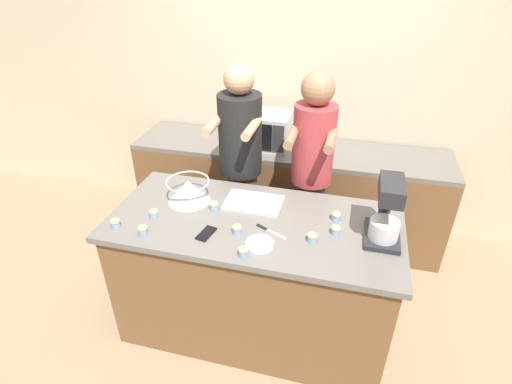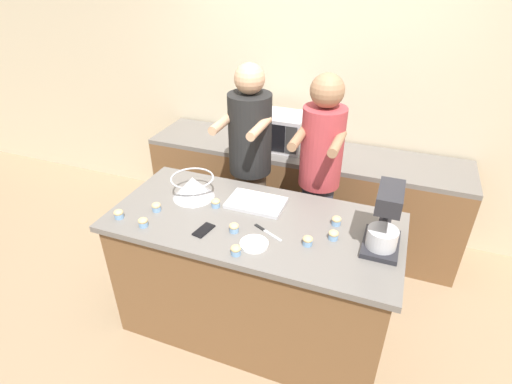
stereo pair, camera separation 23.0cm
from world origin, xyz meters
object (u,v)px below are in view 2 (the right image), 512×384
at_px(person_left, 250,170).
at_px(microwave_oven, 278,130).
at_px(cell_phone, 204,230).
at_px(cupcake_6, 143,222).
at_px(person_right, 319,181).
at_px(baking_tray, 256,202).
at_px(cupcake_4, 119,214).
at_px(small_plate, 254,244).
at_px(cupcake_2, 336,221).
at_px(cupcake_5, 216,203).
at_px(cupcake_7, 236,250).
at_px(stand_mixer, 385,222).
at_px(cupcake_0, 156,207).
at_px(cupcake_8, 333,235).
at_px(cupcake_1, 308,241).
at_px(mixing_bowl, 193,186).
at_px(knife, 266,231).
at_px(cupcake_3, 234,228).

xyz_separation_m(person_left, microwave_oven, (0.03, 0.57, 0.11)).
relative_size(cell_phone, cupcake_6, 2.62).
distance_m(person_right, cell_phone, 1.00).
bearing_deg(baking_tray, cupcake_4, -148.84).
xyz_separation_m(small_plate, cupcake_2, (0.40, 0.37, 0.02)).
xyz_separation_m(cupcake_5, cupcake_7, (0.32, -0.40, 0.00)).
bearing_deg(cupcake_4, cell_phone, 6.86).
xyz_separation_m(person_left, cell_phone, (0.04, -0.86, 0.02)).
distance_m(stand_mixer, cell_phone, 1.05).
bearing_deg(cupcake_0, stand_mixer, 5.72).
xyz_separation_m(cupcake_2, cupcake_8, (0.01, -0.15, 0.00)).
distance_m(cupcake_2, cupcake_5, 0.78).
height_order(baking_tray, cupcake_5, cupcake_5).
bearing_deg(microwave_oven, person_right, -48.22).
bearing_deg(cupcake_8, cupcake_1, -140.23).
bearing_deg(cupcake_7, mixing_bowl, 138.19).
bearing_deg(person_right, cupcake_0, -139.20).
distance_m(stand_mixer, cupcake_1, 0.44).
bearing_deg(stand_mixer, baking_tray, 168.95).
height_order(stand_mixer, knife, stand_mixer).
xyz_separation_m(baking_tray, cupcake_8, (0.55, -0.19, 0.01)).
xyz_separation_m(knife, cupcake_0, (-0.74, -0.04, 0.03)).
distance_m(person_left, cupcake_4, 1.06).
xyz_separation_m(microwave_oven, cupcake_8, (0.75, -1.23, -0.07)).
height_order(cupcake_3, cupcake_7, same).
height_order(person_left, cupcake_6, person_left).
relative_size(mixing_bowl, cupcake_2, 4.94).
height_order(person_right, cupcake_1, person_right).
relative_size(person_right, cupcake_2, 29.14).
bearing_deg(cupcake_2, cupcake_4, -162.24).
bearing_deg(microwave_oven, mixing_bowl, -102.34).
height_order(mixing_bowl, cupcake_5, mixing_bowl).
height_order(person_left, small_plate, person_left).
bearing_deg(person_right, cupcake_5, -133.20).
height_order(small_plate, cupcake_7, cupcake_7).
height_order(person_left, knife, person_left).
height_order(person_right, cupcake_8, person_right).
bearing_deg(knife, cupcake_8, 10.82).
bearing_deg(baking_tray, cupcake_0, -152.45).
height_order(cell_phone, cupcake_4, cupcake_4).
bearing_deg(cupcake_8, cupcake_7, -145.42).
bearing_deg(cupcake_1, cupcake_8, 39.77).
relative_size(person_right, cupcake_5, 29.14).
bearing_deg(stand_mixer, knife, -171.05).
bearing_deg(cupcake_2, cupcake_7, -134.24).
height_order(person_right, cupcake_3, person_right).
distance_m(mixing_bowl, cupcake_6, 0.44).
height_order(stand_mixer, small_plate, stand_mixer).
distance_m(cupcake_1, cupcake_4, 1.19).
bearing_deg(mixing_bowl, cupcake_5, -17.07).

